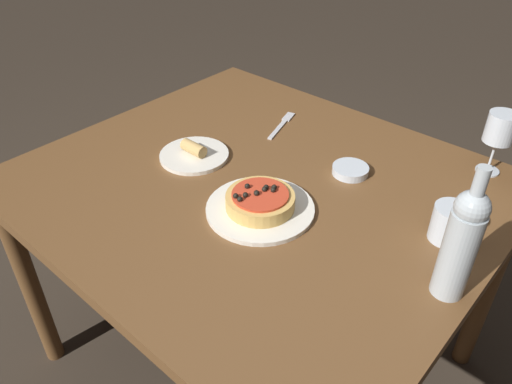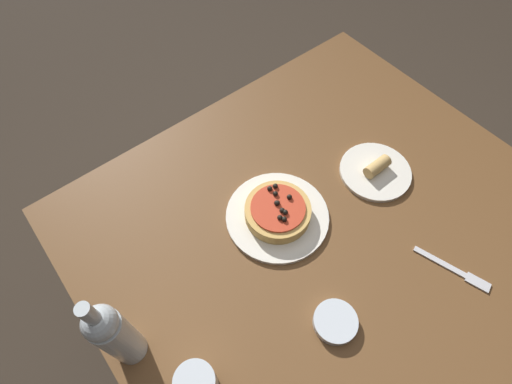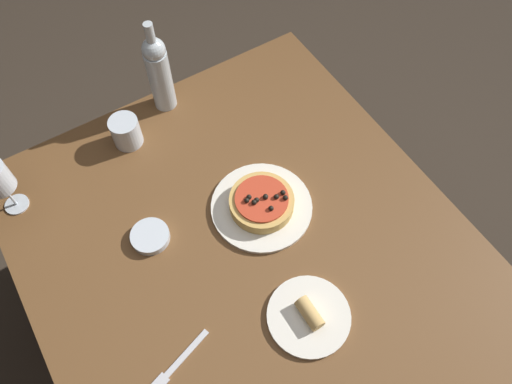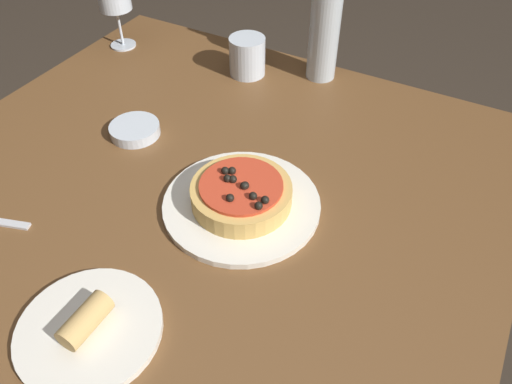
{
  "view_description": "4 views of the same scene",
  "coord_description": "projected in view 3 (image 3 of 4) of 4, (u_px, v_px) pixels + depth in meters",
  "views": [
    {
      "loc": [
        -0.74,
        0.85,
        1.56
      ],
      "look_at": [
        -0.09,
        0.11,
        0.84
      ],
      "focal_mm": 35.0,
      "sensor_mm": 36.0,
      "label": 1
    },
    {
      "loc": [
        -0.46,
        -0.28,
        1.72
      ],
      "look_at": [
        -0.13,
        0.14,
        0.88
      ],
      "focal_mm": 28.0,
      "sensor_mm": 36.0,
      "label": 2
    },
    {
      "loc": [
        0.45,
        -0.26,
        1.97
      ],
      "look_at": [
        -0.1,
        0.08,
        0.85
      ],
      "focal_mm": 35.0,
      "sensor_mm": 36.0,
      "label": 3
    },
    {
      "loc": [
        0.44,
        0.41,
        1.4
      ],
      "look_at": [
        -0.06,
        0.14,
        0.86
      ],
      "focal_mm": 35.0,
      "sensor_mm": 36.0,
      "label": 4
    }
  ],
  "objects": [
    {
      "name": "ground_plane",
      "position": [
        252.0,
        330.0,
        1.96
      ],
      "size": [
        14.0,
        14.0,
        0.0
      ],
      "primitive_type": "plane",
      "color": "#382D23"
    },
    {
      "name": "fork",
      "position": [
        174.0,
        367.0,
        1.14
      ],
      "size": [
        0.08,
        0.19,
        0.0
      ],
      "rotation": [
        0.0,
        0.0,
        -1.27
      ],
      "color": "silver",
      "rests_on": "dining_table"
    },
    {
      "name": "pizza",
      "position": [
        262.0,
        202.0,
        1.33
      ],
      "size": [
        0.17,
        0.17,
        0.05
      ],
      "color": "tan",
      "rests_on": "dinner_plate"
    },
    {
      "name": "side_bowl",
      "position": [
        150.0,
        236.0,
        1.3
      ],
      "size": [
        0.1,
        0.1,
        0.02
      ],
      "color": "silver",
      "rests_on": "dining_table"
    },
    {
      "name": "dining_table",
      "position": [
        250.0,
        264.0,
        1.37
      ],
      "size": [
        1.24,
        1.09,
        0.78
      ],
      "color": "brown",
      "rests_on": "ground_plane"
    },
    {
      "name": "side_plate",
      "position": [
        309.0,
        316.0,
        1.2
      ],
      "size": [
        0.2,
        0.2,
        0.05
      ],
      "color": "white",
      "rests_on": "dining_table"
    },
    {
      "name": "wine_bottle",
      "position": [
        159.0,
        72.0,
        1.43
      ],
      "size": [
        0.07,
        0.07,
        0.31
      ],
      "color": "#B2BCC1",
      "rests_on": "dining_table"
    },
    {
      "name": "dinner_plate",
      "position": [
        262.0,
        207.0,
        1.35
      ],
      "size": [
        0.28,
        0.28,
        0.01
      ],
      "color": "white",
      "rests_on": "dining_table"
    },
    {
      "name": "water_cup",
      "position": [
        126.0,
        132.0,
        1.43
      ],
      "size": [
        0.08,
        0.08,
        0.09
      ],
      "color": "silver",
      "rests_on": "dining_table"
    }
  ]
}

